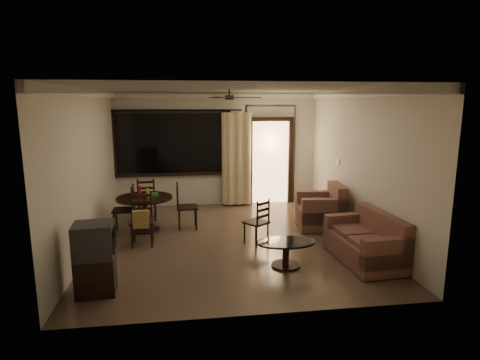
{
  "coord_description": "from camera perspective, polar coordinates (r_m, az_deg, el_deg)",
  "views": [
    {
      "loc": [
        -0.81,
        -7.19,
        2.58
      ],
      "look_at": [
        0.22,
        0.2,
        1.11
      ],
      "focal_mm": 30.0,
      "sensor_mm": 36.0,
      "label": 1
    }
  ],
  "objects": [
    {
      "name": "ground",
      "position": [
        7.68,
        -1.42,
        -8.51
      ],
      "size": [
        5.5,
        5.5,
        0.0
      ],
      "primitive_type": "plane",
      "color": "#7F6651",
      "rests_on": "ground"
    },
    {
      "name": "room_shell",
      "position": [
        9.11,
        0.98,
        6.38
      ],
      "size": [
        5.5,
        6.7,
        5.5
      ],
      "color": "beige",
      "rests_on": "ground"
    },
    {
      "name": "dining_table",
      "position": [
        8.3,
        -13.41,
        -3.34
      ],
      "size": [
        1.12,
        1.12,
        0.92
      ],
      "rotation": [
        0.0,
        0.0,
        0.03
      ],
      "color": "black",
      "rests_on": "ground"
    },
    {
      "name": "dining_chair_west",
      "position": [
        8.39,
        -16.07,
        -5.23
      ],
      "size": [
        0.43,
        0.43,
        0.95
      ],
      "rotation": [
        0.0,
        0.0,
        -1.54
      ],
      "color": "black",
      "rests_on": "ground"
    },
    {
      "name": "dining_chair_east",
      "position": [
        8.35,
        -7.58,
        -4.96
      ],
      "size": [
        0.43,
        0.43,
        0.95
      ],
      "rotation": [
        0.0,
        0.0,
        1.6
      ],
      "color": "black",
      "rests_on": "ground"
    },
    {
      "name": "dining_chair_south",
      "position": [
        7.55,
        -13.73,
        -6.77
      ],
      "size": [
        0.43,
        0.49,
        0.95
      ],
      "rotation": [
        0.0,
        0.0,
        0.03
      ],
      "color": "black",
      "rests_on": "ground"
    },
    {
      "name": "dining_chair_north",
      "position": [
        9.13,
        -13.04,
        -3.77
      ],
      "size": [
        0.43,
        0.43,
        0.95
      ],
      "rotation": [
        0.0,
        0.0,
        3.17
      ],
      "color": "black",
      "rests_on": "ground"
    },
    {
      "name": "tv_cabinet",
      "position": [
        5.85,
        -19.92,
        -10.45
      ],
      "size": [
        0.56,
        0.5,
        0.99
      ],
      "rotation": [
        0.0,
        0.0,
        0.08
      ],
      "color": "black",
      "rests_on": "ground"
    },
    {
      "name": "sofa",
      "position": [
        6.93,
        17.66,
        -8.49
      ],
      "size": [
        0.88,
        1.53,
        0.79
      ],
      "rotation": [
        0.0,
        0.0,
        0.07
      ],
      "color": "#482421",
      "rests_on": "ground"
    },
    {
      "name": "armchair",
      "position": [
        8.47,
        11.7,
        -4.25
      ],
      "size": [
        0.99,
        0.99,
        0.89
      ],
      "rotation": [
        0.0,
        0.0,
        -0.12
      ],
      "color": "#482421",
      "rests_on": "ground"
    },
    {
      "name": "coffee_table",
      "position": [
        6.48,
        6.54,
        -9.82
      ],
      "size": [
        0.94,
        0.56,
        0.41
      ],
      "rotation": [
        0.0,
        0.0,
        0.39
      ],
      "color": "black",
      "rests_on": "ground"
    },
    {
      "name": "side_chair",
      "position": [
        7.43,
        2.38,
        -7.16
      ],
      "size": [
        0.53,
        0.53,
        0.85
      ],
      "rotation": [
        0.0,
        0.0,
        3.78
      ],
      "color": "black",
      "rests_on": "ground"
    }
  ]
}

